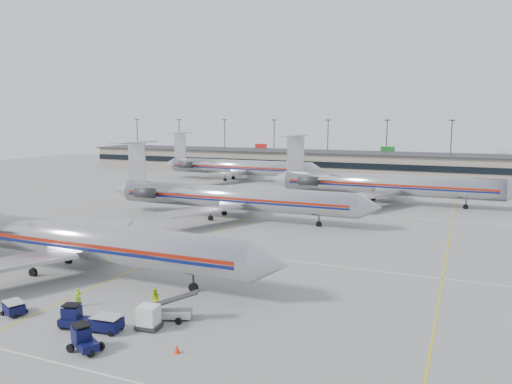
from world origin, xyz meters
The scene contains 17 objects.
ground centered at (0.00, 0.00, 0.00)m, with size 260.00×260.00×0.00m, color gray.
apron_markings centered at (0.00, 10.00, 0.01)m, with size 160.00×0.15×0.02m, color silver.
terminal centered at (0.00, 97.97, 3.16)m, with size 162.00×17.00×6.25m.
light_mast_row centered at (0.00, 112.00, 8.58)m, with size 163.60×0.40×15.28m.
jet_foreground centered at (-5.94, -2.76, 3.58)m, with size 47.08×27.72×12.32m.
jet_second_row centered at (-2.55, 28.40, 3.48)m, with size 45.78×26.95×11.98m.
jet_third_row centered at (17.41, 52.22, 3.66)m, with size 46.05×28.33×12.59m.
jet_back_row centered at (-22.09, 72.57, 3.52)m, with size 44.37×27.29×12.13m.
tug_center centered at (4.95, -13.37, 0.85)m, with size 2.53×1.74×1.87m.
tug_right centered at (8.25, -15.99, 0.86)m, with size 2.60×2.15×1.89m.
cart_inner centered at (-1.45, -13.18, 0.57)m, with size 2.27×1.97×1.08m.
cart_outer centered at (7.63, -12.85, 0.64)m, with size 2.26×1.67×1.21m.
uld_container centered at (10.20, -11.25, 0.92)m, with size 1.85×1.59×1.81m.
belt_loader centered at (10.52, -9.09, 0.64)m, with size 4.67×2.73×2.40m.
ramp_worker_near centered at (2.05, -9.73, 0.77)m, with size 0.56×0.37×1.54m, color #8CE115.
ramp_worker_far centered at (8.64, -8.11, 0.95)m, with size 0.93×0.72×1.91m, color #CAE715.
cone_right centered at (14.26, -13.79, 0.30)m, with size 0.44×0.44×0.60m, color #FF3708.
Camera 1 is at (31.57, -40.86, 15.73)m, focal length 35.00 mm.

